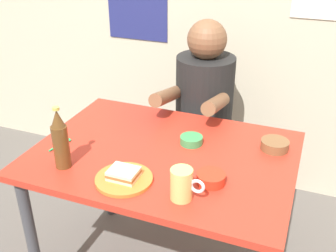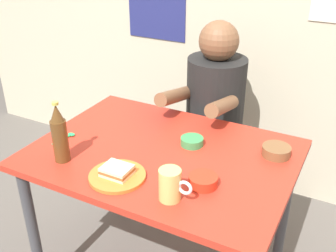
{
  "view_description": "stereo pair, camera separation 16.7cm",
  "coord_description": "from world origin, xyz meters",
  "px_view_note": "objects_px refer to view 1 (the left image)",
  "views": [
    {
      "loc": [
        0.55,
        -1.36,
        1.63
      ],
      "look_at": [
        0.0,
        0.05,
        0.84
      ],
      "focal_mm": 42.86,
      "sensor_mm": 36.0,
      "label": 1
    },
    {
      "loc": [
        0.7,
        -1.29,
        1.63
      ],
      "look_at": [
        0.0,
        0.05,
        0.84
      ],
      "focal_mm": 42.86,
      "sensor_mm": 36.0,
      "label": 2
    }
  ],
  "objects_px": {
    "beer_mug": "(182,184)",
    "person_seated": "(204,93)",
    "plate_orange": "(124,179)",
    "stool": "(202,157)",
    "sandwich": "(124,174)",
    "dining_table": "(164,170)",
    "sauce_bowl_chili": "(211,178)",
    "beer_bottle": "(60,140)"
  },
  "relations": [
    {
      "from": "beer_mug",
      "to": "stool",
      "type": "bearing_deg",
      "value": 101.68
    },
    {
      "from": "dining_table",
      "to": "plate_orange",
      "type": "distance_m",
      "value": 0.28
    },
    {
      "from": "sandwich",
      "to": "person_seated",
      "type": "bearing_deg",
      "value": 86.43
    },
    {
      "from": "plate_orange",
      "to": "beer_mug",
      "type": "height_order",
      "value": "beer_mug"
    },
    {
      "from": "person_seated",
      "to": "beer_mug",
      "type": "bearing_deg",
      "value": -78.18
    },
    {
      "from": "sandwich",
      "to": "beer_mug",
      "type": "bearing_deg",
      "value": -4.87
    },
    {
      "from": "stool",
      "to": "dining_table",
      "type": "bearing_deg",
      "value": -89.29
    },
    {
      "from": "plate_orange",
      "to": "beer_mug",
      "type": "bearing_deg",
      "value": -4.87
    },
    {
      "from": "beer_bottle",
      "to": "sauce_bowl_chili",
      "type": "height_order",
      "value": "beer_bottle"
    },
    {
      "from": "plate_orange",
      "to": "beer_bottle",
      "type": "xyz_separation_m",
      "value": [
        -0.27,
        0.0,
        0.11
      ]
    },
    {
      "from": "dining_table",
      "to": "beer_bottle",
      "type": "xyz_separation_m",
      "value": [
        -0.33,
        -0.25,
        0.21
      ]
    },
    {
      "from": "beer_mug",
      "to": "beer_bottle",
      "type": "height_order",
      "value": "beer_bottle"
    },
    {
      "from": "dining_table",
      "to": "plate_orange",
      "type": "bearing_deg",
      "value": -103.88
    },
    {
      "from": "stool",
      "to": "beer_mug",
      "type": "relative_size",
      "value": 3.57
    },
    {
      "from": "dining_table",
      "to": "person_seated",
      "type": "height_order",
      "value": "person_seated"
    },
    {
      "from": "beer_mug",
      "to": "beer_bottle",
      "type": "distance_m",
      "value": 0.52
    },
    {
      "from": "beer_bottle",
      "to": "sauce_bowl_chili",
      "type": "bearing_deg",
      "value": 10.27
    },
    {
      "from": "plate_orange",
      "to": "beer_mug",
      "type": "xyz_separation_m",
      "value": [
        0.24,
        -0.02,
        0.05
      ]
    },
    {
      "from": "person_seated",
      "to": "plate_orange",
      "type": "distance_m",
      "value": 0.87
    },
    {
      "from": "stool",
      "to": "sauce_bowl_chili",
      "type": "xyz_separation_m",
      "value": [
        0.26,
        -0.77,
        0.41
      ]
    },
    {
      "from": "plate_orange",
      "to": "sauce_bowl_chili",
      "type": "height_order",
      "value": "sauce_bowl_chili"
    },
    {
      "from": "dining_table",
      "to": "beer_mug",
      "type": "bearing_deg",
      "value": -56.68
    },
    {
      "from": "plate_orange",
      "to": "beer_bottle",
      "type": "relative_size",
      "value": 0.84
    },
    {
      "from": "stool",
      "to": "beer_mug",
      "type": "distance_m",
      "value": 1.03
    },
    {
      "from": "person_seated",
      "to": "plate_orange",
      "type": "bearing_deg",
      "value": -93.57
    },
    {
      "from": "beer_bottle",
      "to": "plate_orange",
      "type": "bearing_deg",
      "value": -0.49
    },
    {
      "from": "beer_bottle",
      "to": "stool",
      "type": "bearing_deg",
      "value": 69.67
    },
    {
      "from": "person_seated",
      "to": "plate_orange",
      "type": "relative_size",
      "value": 3.27
    },
    {
      "from": "beer_bottle",
      "to": "sauce_bowl_chili",
      "type": "xyz_separation_m",
      "value": [
        0.58,
        0.11,
        -0.1
      ]
    },
    {
      "from": "dining_table",
      "to": "beer_bottle",
      "type": "bearing_deg",
      "value": -143.26
    },
    {
      "from": "sandwich",
      "to": "beer_mug",
      "type": "relative_size",
      "value": 0.87
    },
    {
      "from": "beer_mug",
      "to": "person_seated",
      "type": "bearing_deg",
      "value": 101.82
    },
    {
      "from": "dining_table",
      "to": "beer_bottle",
      "type": "distance_m",
      "value": 0.47
    },
    {
      "from": "dining_table",
      "to": "sauce_bowl_chili",
      "type": "height_order",
      "value": "sauce_bowl_chili"
    },
    {
      "from": "person_seated",
      "to": "beer_bottle",
      "type": "bearing_deg",
      "value": -110.57
    },
    {
      "from": "dining_table",
      "to": "sauce_bowl_chili",
      "type": "bearing_deg",
      "value": -29.96
    },
    {
      "from": "person_seated",
      "to": "sandwich",
      "type": "distance_m",
      "value": 0.87
    },
    {
      "from": "stool",
      "to": "person_seated",
      "type": "bearing_deg",
      "value": -90.0
    },
    {
      "from": "sauce_bowl_chili",
      "to": "stool",
      "type": "bearing_deg",
      "value": 108.36
    },
    {
      "from": "dining_table",
      "to": "sandwich",
      "type": "relative_size",
      "value": 10.0
    },
    {
      "from": "stool",
      "to": "plate_orange",
      "type": "bearing_deg",
      "value": -93.53
    },
    {
      "from": "person_seated",
      "to": "sauce_bowl_chili",
      "type": "bearing_deg",
      "value": -71.39
    }
  ]
}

